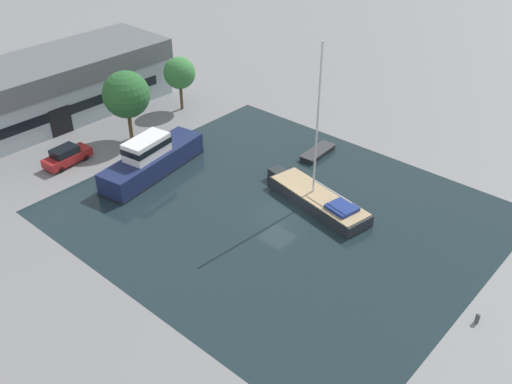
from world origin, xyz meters
TOP-DOWN VIEW (x-y plane):
  - ground_plane at (0.00, 0.00)m, footprint 440.00×440.00m
  - water_canal at (0.00, 0.00)m, footprint 28.61×32.75m
  - warehouse_building at (-3.72, 30.21)m, footprint 30.48×9.79m
  - quay_tree_near_building at (0.31, 19.62)m, footprint 4.64×4.64m
  - quay_tree_by_water at (8.61, 21.17)m, footprint 3.47×3.47m
  - parked_car at (-6.90, 20.03)m, footprint 4.69×2.15m
  - sailboat_moored at (3.12, -1.66)m, footprint 4.63×11.12m
  - motor_cruiser at (-2.66, 12.76)m, footprint 11.53×4.69m
  - small_dinghy at (10.10, 3.40)m, footprint 4.31×1.75m
  - mooring_bollard at (-1.01, -17.39)m, footprint 0.31×0.31m

SIDE VIEW (x-z plane):
  - ground_plane at x=0.00m, z-range 0.00..0.00m
  - water_canal at x=0.00m, z-range 0.00..0.01m
  - small_dinghy at x=10.10m, z-range 0.01..0.53m
  - mooring_bollard at x=-1.01m, z-range 0.02..0.73m
  - sailboat_moored at x=3.12m, z-range -6.32..7.58m
  - parked_car at x=-6.90m, z-range -0.01..1.74m
  - motor_cruiser at x=-2.66m, z-range -0.48..3.22m
  - warehouse_building at x=-3.72m, z-range 0.04..6.48m
  - quay_tree_by_water at x=8.61m, z-range 1.22..7.19m
  - quay_tree_near_building at x=0.31m, z-range 1.24..8.38m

